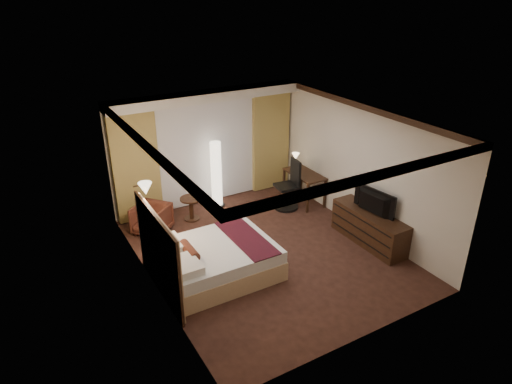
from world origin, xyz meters
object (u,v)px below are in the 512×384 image
bed (217,260)px  side_table (191,209)px  floor_lamp (216,174)px  television (371,200)px  armchair (152,218)px  desk (304,188)px  dresser (369,227)px  office_chair (287,185)px

bed → side_table: bearing=78.9°
floor_lamp → television: floor_lamp is taller
bed → armchair: size_ratio=2.95×
armchair → desk: desk is taller
dresser → floor_lamp: bearing=122.3°
side_table → desk: desk is taller
desk → television: (0.02, -2.19, 0.59)m
side_table → office_chair: (2.15, -0.59, 0.33)m
armchair → floor_lamp: floor_lamp is taller
floor_lamp → television: size_ratio=1.61×
armchair → office_chair: size_ratio=0.59×
office_chair → bed: bearing=-140.2°
bed → side_table: bed is taller
dresser → desk: bearing=91.3°
dresser → office_chair: bearing=105.4°
bed → side_table: 2.24m
floor_lamp → dresser: floor_lamp is taller
bed → office_chair: size_ratio=1.72×
floor_lamp → side_table: bearing=-157.3°
office_chair → floor_lamp: bearing=153.4°
armchair → television: size_ratio=0.70×
floor_lamp → dresser: bearing=-57.7°
armchair → bed: bearing=-25.7°
office_chair → television: (0.56, -2.14, 0.37)m
bed → floor_lamp: bearing=64.1°
armchair → desk: (3.63, -0.42, 0.03)m
bed → desk: desk is taller
side_table → desk: 2.74m
side_table → dresser: size_ratio=0.30×
floor_lamp → television: (1.91, -3.06, 0.17)m
floor_lamp → bed: bearing=-115.9°
office_chair → dresser: bearing=-66.9°
side_table → floor_lamp: floor_lamp is taller
dresser → side_table: bearing=135.1°
side_table → desk: bearing=-11.3°
armchair → side_table: (0.95, 0.12, -0.08)m
side_table → television: television is taller
side_table → desk: size_ratio=0.49×
dresser → television: bearing=180.0°
side_table → television: 3.91m
side_table → office_chair: 2.25m
side_table → office_chair: size_ratio=0.45×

